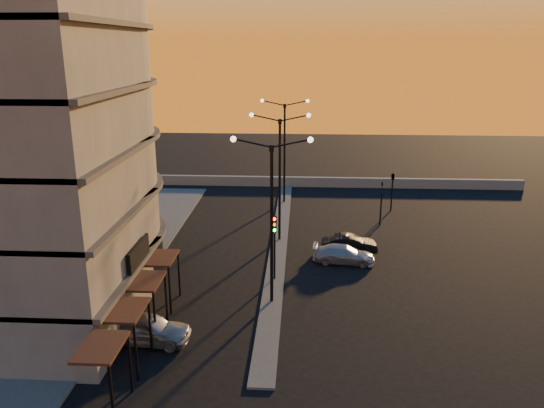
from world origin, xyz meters
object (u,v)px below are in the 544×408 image
at_px(car_sedan, 349,244).
at_px(car_wagon, 344,254).
at_px(streetlamp_mid, 280,168).
at_px(car_hatchback, 146,328).
at_px(traffic_light_main, 274,237).

xyz_separation_m(car_sedan, car_wagon, (-0.50, -1.89, -0.04)).
height_order(streetlamp_mid, car_wagon, streetlamp_mid).
distance_m(streetlamp_mid, car_hatchback, 16.40).
bearing_deg(traffic_light_main, streetlamp_mid, 90.00).
height_order(traffic_light_main, car_sedan, traffic_light_main).
bearing_deg(car_hatchback, car_sedan, -36.59).
xyz_separation_m(streetlamp_mid, car_wagon, (4.50, -3.93, -5.00)).
distance_m(traffic_light_main, car_wagon, 5.98).
relative_size(traffic_light_main, car_sedan, 1.09).
height_order(streetlamp_mid, car_sedan, streetlamp_mid).
bearing_deg(car_wagon, car_hatchback, 142.04).
xyz_separation_m(streetlamp_mid, car_hatchback, (-5.89, -14.51, -4.85)).
relative_size(traffic_light_main, car_wagon, 1.03).
height_order(car_hatchback, car_sedan, car_hatchback).
relative_size(streetlamp_mid, car_sedan, 2.45).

